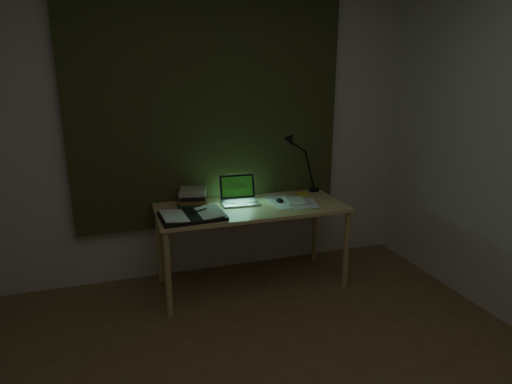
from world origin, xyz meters
TOP-DOWN VIEW (x-y plane):
  - wall_back at (0.00, 2.00)m, footprint 3.50×0.00m
  - curtain at (0.00, 1.96)m, footprint 2.20×0.06m
  - desk at (0.23, 1.60)m, footprint 1.48×0.65m
  - laptop at (0.17, 1.69)m, footprint 0.32×0.35m
  - open_textbook at (-0.26, 1.46)m, footprint 0.47×0.35m
  - book_stack at (-0.20, 1.78)m, footprint 0.24×0.27m
  - loose_papers at (0.56, 1.61)m, footprint 0.37×0.38m
  - mouse at (0.48, 1.61)m, footprint 0.06×0.09m
  - sticky_yellow at (0.76, 1.78)m, footprint 0.09×0.09m
  - sticky_pink at (0.76, 1.82)m, footprint 0.07×0.07m
  - desk_lamp at (0.90, 1.86)m, footprint 0.36×0.30m

SIDE VIEW (x-z plane):
  - desk at x=0.23m, z-range 0.00..0.67m
  - sticky_pink at x=0.76m, z-range 0.67..0.69m
  - sticky_yellow at x=0.76m, z-range 0.67..0.69m
  - loose_papers at x=0.56m, z-range 0.67..0.69m
  - mouse at x=0.48m, z-range 0.67..0.71m
  - open_textbook at x=-0.26m, z-range 0.67..0.71m
  - book_stack at x=-0.20m, z-range 0.67..0.80m
  - laptop at x=0.17m, z-range 0.67..0.89m
  - desk_lamp at x=0.90m, z-range 0.67..1.17m
  - wall_back at x=0.00m, z-range 0.00..2.50m
  - curtain at x=0.00m, z-range 0.45..2.45m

